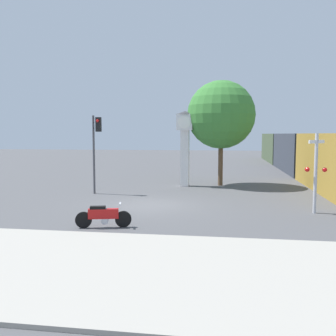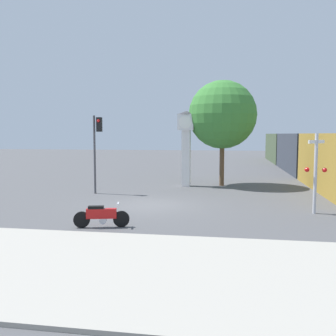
{
  "view_description": "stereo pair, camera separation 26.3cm",
  "coord_description": "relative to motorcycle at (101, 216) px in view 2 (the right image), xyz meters",
  "views": [
    {
      "loc": [
        3.41,
        -17.17,
        3.36
      ],
      "look_at": [
        0.7,
        1.2,
        1.67
      ],
      "focal_mm": 40.0,
      "sensor_mm": 36.0,
      "label": 1
    },
    {
      "loc": [
        3.67,
        -17.13,
        3.36
      ],
      "look_at": [
        0.7,
        1.2,
        1.67
      ],
      "focal_mm": 40.0,
      "sensor_mm": 36.0,
      "label": 2
    }
  ],
  "objects": [
    {
      "name": "clock_tower",
      "position": [
        1.8,
        11.21,
        2.76
      ],
      "size": [
        1.21,
        1.21,
        4.82
      ],
      "color": "white",
      "rests_on": "ground_plane"
    },
    {
      "name": "sidewalk_strip",
      "position": [
        0.82,
        -4.0,
        -0.38
      ],
      "size": [
        36.0,
        6.0,
        0.1
      ],
      "color": "#9E998E",
      "rests_on": "ground_plane"
    },
    {
      "name": "traffic_light",
      "position": [
        -2.8,
        7.36,
        2.59
      ],
      "size": [
        0.5,
        0.35,
        4.39
      ],
      "color": "#47474C",
      "rests_on": "ground_plane"
    },
    {
      "name": "freight_train",
      "position": [
        10.96,
        22.42,
        1.27
      ],
      "size": [
        2.8,
        36.68,
        3.4
      ],
      "color": "olive",
      "rests_on": "ground_plane"
    },
    {
      "name": "railroad_crossing_signal",
      "position": [
        8.12,
        3.71,
        1.44
      ],
      "size": [
        0.9,
        0.82,
        3.39
      ],
      "color": "#B7B7BC",
      "rests_on": "ground_plane"
    },
    {
      "name": "ground_plane",
      "position": [
        0.82,
        4.43,
        -0.43
      ],
      "size": [
        120.0,
        120.0,
        0.0
      ],
      "primitive_type": "plane",
      "color": "#4C4C4F"
    },
    {
      "name": "motorcycle",
      "position": [
        0.0,
        0.0,
        0.0
      ],
      "size": [
        1.97,
        0.64,
        0.88
      ],
      "rotation": [
        0.0,
        0.0,
        0.24
      ],
      "color": "black",
      "rests_on": "ground_plane"
    },
    {
      "name": "street_tree",
      "position": [
        4.07,
        11.78,
        4.17
      ],
      "size": [
        4.38,
        4.38,
        6.79
      ],
      "color": "brown",
      "rests_on": "ground_plane"
    }
  ]
}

